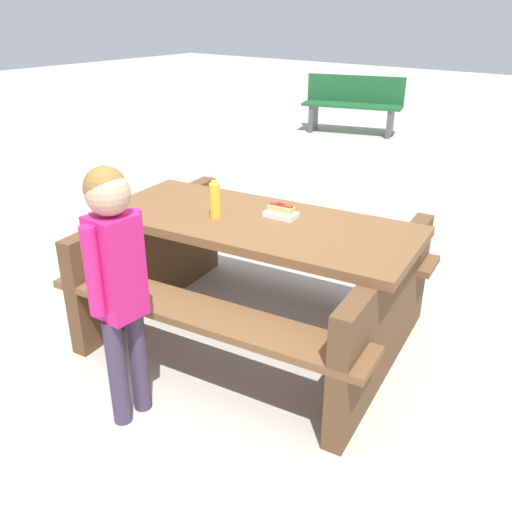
% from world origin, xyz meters
% --- Properties ---
extents(ground_plane, '(30.00, 30.00, 0.00)m').
position_xyz_m(ground_plane, '(0.00, 0.00, 0.00)').
color(ground_plane, '#B7B2A8').
rests_on(ground_plane, ground).
extents(picnic_table, '(1.99, 1.65, 0.75)m').
position_xyz_m(picnic_table, '(0.00, 0.00, 0.44)').
color(picnic_table, brown).
rests_on(picnic_table, ground).
extents(soda_bottle, '(0.06, 0.06, 0.26)m').
position_xyz_m(soda_bottle, '(-0.20, -0.12, 0.87)').
color(soda_bottle, yellow).
rests_on(soda_bottle, picnic_table).
extents(hotdog_tray, '(0.19, 0.13, 0.08)m').
position_xyz_m(hotdog_tray, '(0.09, 0.12, 0.78)').
color(hotdog_tray, white).
rests_on(hotdog_tray, picnic_table).
extents(child_in_coat, '(0.20, 0.31, 1.25)m').
position_xyz_m(child_in_coat, '(-0.04, -0.95, 0.80)').
color(child_in_coat, '#3F334C').
rests_on(child_in_coat, ground).
extents(park_bench_mid, '(1.55, 0.82, 0.85)m').
position_xyz_m(park_bench_mid, '(-2.37, 5.48, 0.45)').
color(park_bench_mid, '#1E592D').
rests_on(park_bench_mid, ground).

